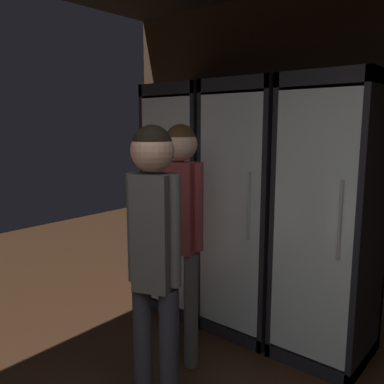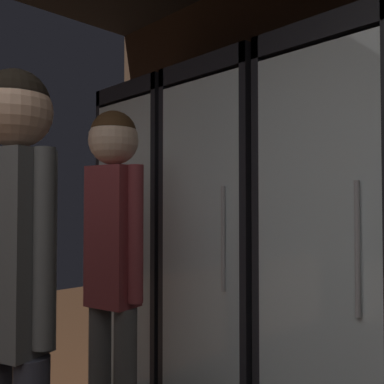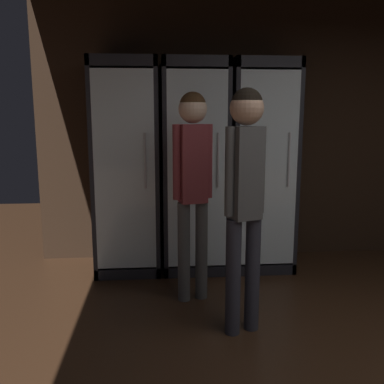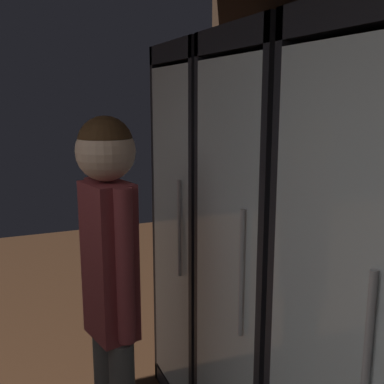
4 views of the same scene
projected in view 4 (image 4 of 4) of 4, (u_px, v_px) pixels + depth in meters
cooler_far_left at (231, 234)px, 2.72m from camera, size 0.63×0.68×2.06m
cooler_left at (298, 274)px, 2.12m from camera, size 0.63×0.68×2.06m
shopper_near at (110, 274)px, 1.86m from camera, size 0.32×0.23×1.72m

